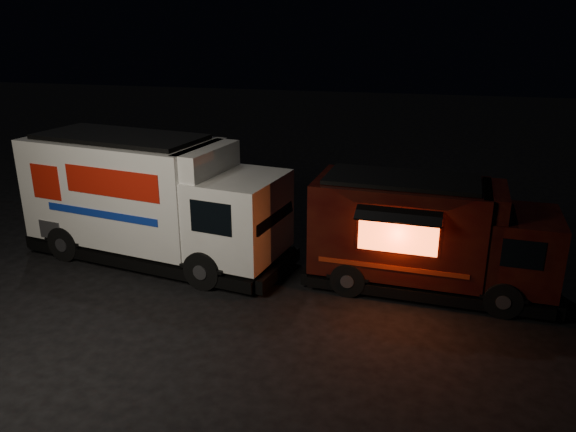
# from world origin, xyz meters

# --- Properties ---
(ground) EXTENTS (80.00, 80.00, 0.00)m
(ground) POSITION_xyz_m (0.00, 0.00, 0.00)
(ground) COLOR black
(ground) RESTS_ON ground
(white_truck) EXTENTS (7.58, 3.70, 3.29)m
(white_truck) POSITION_xyz_m (-2.36, 2.29, 1.65)
(white_truck) COLOR white
(white_truck) RESTS_ON ground
(red_truck) EXTENTS (5.92, 2.52, 2.69)m
(red_truck) POSITION_xyz_m (4.69, 2.11, 1.35)
(red_truck) COLOR #3A130A
(red_truck) RESTS_ON ground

